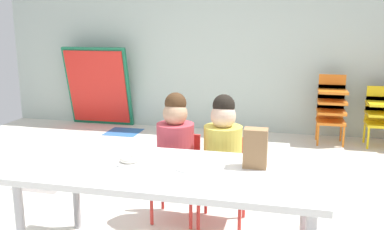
% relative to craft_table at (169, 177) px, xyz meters
% --- Properties ---
extents(ground_plane, '(6.29, 5.46, 0.02)m').
position_rel_craft_table_xyz_m(ground_plane, '(-0.10, 0.53, -0.56)').
color(ground_plane, silver).
extents(back_wall, '(6.29, 0.10, 2.58)m').
position_rel_craft_table_xyz_m(back_wall, '(-0.09, 3.26, 0.74)').
color(back_wall, '#B2C1B7').
rests_on(back_wall, ground_plane).
extents(craft_table, '(1.66, 0.72, 0.60)m').
position_rel_craft_table_xyz_m(craft_table, '(0.00, 0.00, 0.00)').
color(craft_table, white).
rests_on(craft_table, ground_plane).
extents(seated_child_near_camera, '(0.32, 0.31, 0.92)m').
position_rel_craft_table_xyz_m(seated_child_near_camera, '(-0.12, 0.59, 0.01)').
color(seated_child_near_camera, red).
rests_on(seated_child_near_camera, ground_plane).
extents(seated_child_middle_seat, '(0.32, 0.31, 0.92)m').
position_rel_craft_table_xyz_m(seated_child_middle_seat, '(0.21, 0.59, 0.01)').
color(seated_child_middle_seat, red).
rests_on(seated_child_middle_seat, ground_plane).
extents(kid_chair_orange_stack, '(0.32, 0.30, 0.80)m').
position_rel_craft_table_xyz_m(kid_chair_orange_stack, '(1.12, 2.90, -0.09)').
color(kid_chair_orange_stack, orange).
rests_on(kid_chair_orange_stack, ground_plane).
extents(kid_chair_yellow_stack, '(0.32, 0.30, 0.68)m').
position_rel_craft_table_xyz_m(kid_chair_yellow_stack, '(1.66, 2.90, -0.15)').
color(kid_chair_yellow_stack, yellow).
rests_on(kid_chair_yellow_stack, ground_plane).
extents(folded_activity_table, '(0.90, 0.29, 1.09)m').
position_rel_craft_table_xyz_m(folded_activity_table, '(-1.91, 3.06, -0.01)').
color(folded_activity_table, '#19724C').
rests_on(folded_activity_table, ground_plane).
extents(paper_bag_brown, '(0.13, 0.09, 0.22)m').
position_rel_craft_table_xyz_m(paper_bag_brown, '(0.46, 0.12, 0.16)').
color(paper_bag_brown, '#9E754C').
rests_on(paper_bag_brown, craft_table).
extents(paper_plate_near_edge, '(0.18, 0.18, 0.01)m').
position_rel_craft_table_xyz_m(paper_plate_near_edge, '(-0.24, 0.03, 0.06)').
color(paper_plate_near_edge, white).
rests_on(paper_plate_near_edge, craft_table).
extents(paper_plate_center_table, '(0.18, 0.18, 0.01)m').
position_rel_craft_table_xyz_m(paper_plate_center_table, '(0.11, 0.03, 0.06)').
color(paper_plate_center_table, white).
rests_on(paper_plate_center_table, craft_table).
extents(donut_powdered_on_plate, '(0.11, 0.11, 0.03)m').
position_rel_craft_table_xyz_m(donut_powdered_on_plate, '(-0.24, 0.03, 0.08)').
color(donut_powdered_on_plate, white).
rests_on(donut_powdered_on_plate, craft_table).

